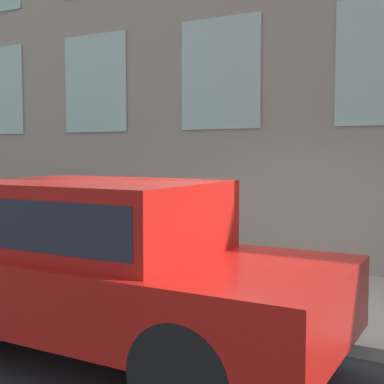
{
  "coord_description": "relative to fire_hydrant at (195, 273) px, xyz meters",
  "views": [
    {
      "loc": [
        -5.17,
        -2.69,
        1.99
      ],
      "look_at": [
        0.64,
        0.54,
        1.5
      ],
      "focal_mm": 50.0,
      "sensor_mm": 36.0,
      "label": 1
    }
  ],
  "objects": [
    {
      "name": "sidewalk",
      "position": [
        1.17,
        -0.35,
        -0.48
      ],
      "size": [
        3.08,
        60.0,
        0.13
      ],
      "color": "#A8A093",
      "rests_on": "ground_plane"
    },
    {
      "name": "ground_plane",
      "position": [
        -0.37,
        -0.35,
        -0.54
      ],
      "size": [
        80.0,
        80.0,
        0.0
      ],
      "primitive_type": "plane",
      "color": "#2D2D30"
    },
    {
      "name": "parked_car_red_near",
      "position": [
        -1.54,
        0.27,
        0.42
      ],
      "size": [
        1.92,
        4.78,
        1.72
      ],
      "color": "black",
      "rests_on": "ground_plane"
    },
    {
      "name": "fire_hydrant",
      "position": [
        0.0,
        0.0,
        0.0
      ],
      "size": [
        0.34,
        0.45,
        0.8
      ],
      "color": "red",
      "rests_on": "sidewalk"
    },
    {
      "name": "person",
      "position": [
        0.53,
        0.38,
        0.42
      ],
      "size": [
        0.34,
        0.22,
        1.39
      ],
      "rotation": [
        0.0,
        0.0,
        2.03
      ],
      "color": "#726651",
      "rests_on": "sidewalk"
    },
    {
      "name": "building_facade",
      "position": [
        2.86,
        -0.35,
        3.74
      ],
      "size": [
        0.33,
        40.0,
        8.56
      ],
      "color": "gray",
      "rests_on": "ground_plane"
    }
  ]
}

